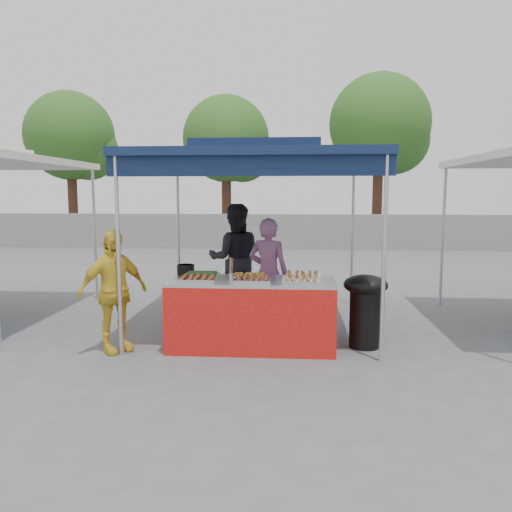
# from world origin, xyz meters

# --- Properties ---
(ground_plane) EXTENTS (80.00, 80.00, 0.00)m
(ground_plane) POSITION_xyz_m (0.00, 0.00, 0.00)
(ground_plane) COLOR #5A5B5D
(back_wall) EXTENTS (40.00, 0.25, 1.20)m
(back_wall) POSITION_xyz_m (0.00, 11.00, 0.60)
(back_wall) COLOR gray
(back_wall) RESTS_ON ground_plane
(main_canopy) EXTENTS (3.20, 3.20, 2.57)m
(main_canopy) POSITION_xyz_m (0.00, 0.97, 2.37)
(main_canopy) COLOR silver
(main_canopy) RESTS_ON ground_plane
(tree_0) EXTENTS (3.43, 3.36, 5.77)m
(tree_0) POSITION_xyz_m (-7.92, 12.90, 3.94)
(tree_0) COLOR #412619
(tree_0) RESTS_ON ground_plane
(tree_1) EXTENTS (3.33, 3.23, 5.56)m
(tree_1) POSITION_xyz_m (-1.92, 12.98, 3.80)
(tree_1) COLOR #412619
(tree_1) RESTS_ON ground_plane
(tree_2) EXTENTS (3.64, 3.61, 6.20)m
(tree_2) POSITION_xyz_m (3.70, 12.71, 4.24)
(tree_2) COLOR #412619
(tree_2) RESTS_ON ground_plane
(vendor_table) EXTENTS (2.00, 0.80, 0.85)m
(vendor_table) POSITION_xyz_m (0.00, -0.10, 0.43)
(vendor_table) COLOR red
(vendor_table) RESTS_ON ground_plane
(food_tray_fl) EXTENTS (0.42, 0.30, 0.07)m
(food_tray_fl) POSITION_xyz_m (-0.61, -0.34, 0.88)
(food_tray_fl) COLOR silver
(food_tray_fl) RESTS_ON vendor_table
(food_tray_fm) EXTENTS (0.42, 0.30, 0.07)m
(food_tray_fm) POSITION_xyz_m (0.03, -0.34, 0.88)
(food_tray_fm) COLOR silver
(food_tray_fm) RESTS_ON vendor_table
(food_tray_fr) EXTENTS (0.42, 0.30, 0.07)m
(food_tray_fr) POSITION_xyz_m (0.59, -0.34, 0.88)
(food_tray_fr) COLOR silver
(food_tray_fr) RESTS_ON vendor_table
(food_tray_bl) EXTENTS (0.42, 0.30, 0.07)m
(food_tray_bl) POSITION_xyz_m (-0.62, -0.04, 0.88)
(food_tray_bl) COLOR silver
(food_tray_bl) RESTS_ON vendor_table
(food_tray_bm) EXTENTS (0.42, 0.30, 0.07)m
(food_tray_bm) POSITION_xyz_m (-0.03, -0.05, 0.88)
(food_tray_bm) COLOR silver
(food_tray_bm) RESTS_ON vendor_table
(food_tray_br) EXTENTS (0.42, 0.30, 0.07)m
(food_tray_br) POSITION_xyz_m (0.62, -0.02, 0.88)
(food_tray_br) COLOR silver
(food_tray_br) RESTS_ON vendor_table
(cooking_pot) EXTENTS (0.22, 0.22, 0.13)m
(cooking_pot) POSITION_xyz_m (-0.88, 0.22, 0.91)
(cooking_pot) COLOR black
(cooking_pot) RESTS_ON vendor_table
(skewer_cup) EXTENTS (0.07, 0.07, 0.09)m
(skewer_cup) POSITION_xyz_m (-0.24, -0.20, 0.89)
(skewer_cup) COLOR silver
(skewer_cup) RESTS_ON vendor_table
(wok_burner) EXTENTS (0.54, 0.54, 0.91)m
(wok_burner) POSITION_xyz_m (1.39, 0.03, 0.54)
(wok_burner) COLOR black
(wok_burner) RESTS_ON ground_plane
(crate_left) EXTENTS (0.50, 0.35, 0.30)m
(crate_left) POSITION_xyz_m (-0.50, 0.44, 0.15)
(crate_left) COLOR #143AA4
(crate_left) RESTS_ON ground_plane
(crate_right) EXTENTS (0.47, 0.33, 0.28)m
(crate_right) POSITION_xyz_m (0.30, 0.66, 0.14)
(crate_right) COLOR #143AA4
(crate_right) RESTS_ON ground_plane
(crate_stacked) EXTENTS (0.47, 0.33, 0.28)m
(crate_stacked) POSITION_xyz_m (0.30, 0.66, 0.42)
(crate_stacked) COLOR #143AA4
(crate_stacked) RESTS_ON crate_right
(vendor_woman) EXTENTS (0.64, 0.51, 1.55)m
(vendor_woman) POSITION_xyz_m (0.15, 0.83, 0.78)
(vendor_woman) COLOR #8A5881
(vendor_woman) RESTS_ON ground_plane
(helper_man) EXTENTS (0.91, 0.75, 1.73)m
(helper_man) POSITION_xyz_m (-0.41, 1.69, 0.87)
(helper_man) COLOR black
(helper_man) RESTS_ON ground_plane
(customer_person) EXTENTS (0.85, 0.86, 1.46)m
(customer_person) POSITION_xyz_m (-1.63, -0.38, 0.73)
(customer_person) COLOR yellow
(customer_person) RESTS_ON ground_plane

